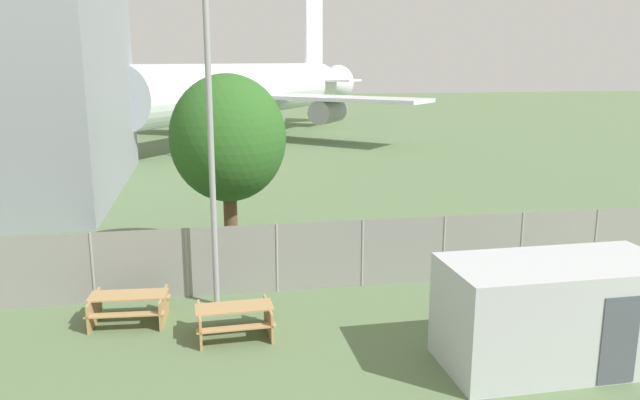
{
  "coord_description": "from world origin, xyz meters",
  "views": [
    {
      "loc": [
        -1.9,
        -7.03,
        6.58
      ],
      "look_at": [
        1.82,
        13.12,
        2.0
      ],
      "focal_mm": 35.0,
      "sensor_mm": 36.0,
      "label": 1
    }
  ],
  "objects_px": {
    "portable_cabin": "(555,313)",
    "picnic_bench_open_grass": "(129,305)",
    "airplane": "(248,90)",
    "picnic_bench_near_cabin": "(234,317)",
    "tree_left_of_cabin": "(228,139)"
  },
  "relations": [
    {
      "from": "picnic_bench_near_cabin",
      "to": "picnic_bench_open_grass",
      "type": "bearing_deg",
      "value": 153.63
    },
    {
      "from": "picnic_bench_near_cabin",
      "to": "picnic_bench_open_grass",
      "type": "relative_size",
      "value": 0.94
    },
    {
      "from": "airplane",
      "to": "tree_left_of_cabin",
      "type": "distance_m",
      "value": 33.01
    },
    {
      "from": "airplane",
      "to": "picnic_bench_near_cabin",
      "type": "relative_size",
      "value": 17.68
    },
    {
      "from": "airplane",
      "to": "picnic_bench_near_cabin",
      "type": "bearing_deg",
      "value": 30.24
    },
    {
      "from": "picnic_bench_open_grass",
      "to": "tree_left_of_cabin",
      "type": "relative_size",
      "value": 0.33
    },
    {
      "from": "airplane",
      "to": "picnic_bench_open_grass",
      "type": "distance_m",
      "value": 38.01
    },
    {
      "from": "picnic_bench_open_grass",
      "to": "tree_left_of_cabin",
      "type": "distance_m",
      "value": 6.45
    },
    {
      "from": "picnic_bench_open_grass",
      "to": "tree_left_of_cabin",
      "type": "xyz_separation_m",
      "value": [
        2.81,
        4.51,
        3.66
      ]
    },
    {
      "from": "airplane",
      "to": "picnic_bench_near_cabin",
      "type": "distance_m",
      "value": 38.99
    },
    {
      "from": "airplane",
      "to": "portable_cabin",
      "type": "relative_size",
      "value": 6.82
    },
    {
      "from": "airplane",
      "to": "picnic_bench_open_grass",
      "type": "xyz_separation_m",
      "value": [
        -5.76,
        -37.39,
        -3.74
      ]
    },
    {
      "from": "portable_cabin",
      "to": "airplane",
      "type": "bearing_deg",
      "value": 94.42
    },
    {
      "from": "portable_cabin",
      "to": "picnic_bench_open_grass",
      "type": "xyz_separation_m",
      "value": [
        -9.5,
        4.0,
        -0.7
      ]
    },
    {
      "from": "tree_left_of_cabin",
      "to": "portable_cabin",
      "type": "bearing_deg",
      "value": -51.83
    }
  ]
}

